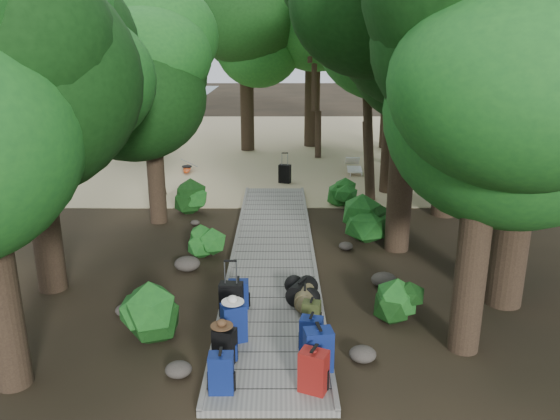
{
  "coord_description": "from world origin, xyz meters",
  "views": [
    {
      "loc": [
        0.15,
        -11.38,
        4.99
      ],
      "look_at": [
        0.17,
        1.58,
        1.0
      ],
      "focal_mm": 35.0,
      "sensor_mm": 36.0,
      "label": 1
    }
  ],
  "objects_px": {
    "suitcase_on_boardwalk": "(231,300)",
    "backpack_right_c": "(311,332)",
    "backpack_right_a": "(314,369)",
    "kayak": "(187,168)",
    "duffel_right_black": "(302,291)",
    "backpack_left_c": "(234,321)",
    "backpack_right_d": "(312,312)",
    "lone_suitcase_on_sand": "(285,174)",
    "backpack_right_b": "(318,348)",
    "backpack_left_a": "(221,371)",
    "duffel_right_khaki": "(305,297)",
    "backpack_left_d": "(239,293)",
    "backpack_left_b": "(225,344)",
    "sun_lounger": "(355,167)"
  },
  "relations": [
    {
      "from": "suitcase_on_boardwalk",
      "to": "backpack_right_d",
      "type": "bearing_deg",
      "value": -6.07
    },
    {
      "from": "backpack_right_a",
      "to": "backpack_right_b",
      "type": "bearing_deg",
      "value": 102.71
    },
    {
      "from": "backpack_right_a",
      "to": "backpack_right_b",
      "type": "relative_size",
      "value": 0.91
    },
    {
      "from": "backpack_left_d",
      "to": "suitcase_on_boardwalk",
      "type": "relative_size",
      "value": 0.89
    },
    {
      "from": "backpack_left_a",
      "to": "lone_suitcase_on_sand",
      "type": "xyz_separation_m",
      "value": [
        1.05,
        12.75,
        -0.1
      ]
    },
    {
      "from": "backpack_left_b",
      "to": "backpack_right_b",
      "type": "height_order",
      "value": "backpack_right_b"
    },
    {
      "from": "backpack_left_a",
      "to": "backpack_right_d",
      "type": "bearing_deg",
      "value": 53.95
    },
    {
      "from": "suitcase_on_boardwalk",
      "to": "sun_lounger",
      "type": "height_order",
      "value": "suitcase_on_boardwalk"
    },
    {
      "from": "backpack_left_c",
      "to": "sun_lounger",
      "type": "xyz_separation_m",
      "value": [
        3.75,
        12.8,
        -0.19
      ]
    },
    {
      "from": "backpack_right_a",
      "to": "kayak",
      "type": "bearing_deg",
      "value": 130.09
    },
    {
      "from": "duffel_right_black",
      "to": "sun_lounger",
      "type": "height_order",
      "value": "sun_lounger"
    },
    {
      "from": "backpack_right_d",
      "to": "backpack_right_b",
      "type": "bearing_deg",
      "value": -75.91
    },
    {
      "from": "backpack_right_c",
      "to": "lone_suitcase_on_sand",
      "type": "xyz_separation_m",
      "value": [
        -0.32,
        11.59,
        -0.08
      ]
    },
    {
      "from": "backpack_left_a",
      "to": "backpack_right_d",
      "type": "height_order",
      "value": "backpack_left_a"
    },
    {
      "from": "backpack_left_c",
      "to": "backpack_right_d",
      "type": "xyz_separation_m",
      "value": [
        1.35,
        0.57,
        -0.13
      ]
    },
    {
      "from": "backpack_right_d",
      "to": "lone_suitcase_on_sand",
      "type": "height_order",
      "value": "lone_suitcase_on_sand"
    },
    {
      "from": "backpack_left_a",
      "to": "backpack_right_b",
      "type": "xyz_separation_m",
      "value": [
        1.44,
        0.52,
        0.05
      ]
    },
    {
      "from": "backpack_left_a",
      "to": "backpack_left_b",
      "type": "height_order",
      "value": "backpack_left_a"
    },
    {
      "from": "backpack_left_d",
      "to": "backpack_right_c",
      "type": "height_order",
      "value": "backpack_right_c"
    },
    {
      "from": "duffel_right_black",
      "to": "backpack_right_d",
      "type": "bearing_deg",
      "value": -55.31
    },
    {
      "from": "backpack_right_b",
      "to": "backpack_left_d",
      "type": "bearing_deg",
      "value": 113.56
    },
    {
      "from": "duffel_right_black",
      "to": "kayak",
      "type": "relative_size",
      "value": 0.23
    },
    {
      "from": "backpack_right_b",
      "to": "duffel_right_black",
      "type": "height_order",
      "value": "backpack_right_b"
    },
    {
      "from": "backpack_left_a",
      "to": "sun_lounger",
      "type": "relative_size",
      "value": 0.39
    },
    {
      "from": "backpack_right_d",
      "to": "lone_suitcase_on_sand",
      "type": "relative_size",
      "value": 0.72
    },
    {
      "from": "duffel_right_khaki",
      "to": "backpack_left_b",
      "type": "bearing_deg",
      "value": -122.8
    },
    {
      "from": "backpack_left_b",
      "to": "backpack_right_a",
      "type": "xyz_separation_m",
      "value": [
        1.36,
        -0.75,
        0.03
      ]
    },
    {
      "from": "backpack_right_d",
      "to": "duffel_right_khaki",
      "type": "relative_size",
      "value": 0.82
    },
    {
      "from": "backpack_right_c",
      "to": "suitcase_on_boardwalk",
      "type": "relative_size",
      "value": 0.94
    },
    {
      "from": "lone_suitcase_on_sand",
      "to": "backpack_right_a",
      "type": "bearing_deg",
      "value": -70.32
    },
    {
      "from": "backpack_left_d",
      "to": "backpack_right_b",
      "type": "bearing_deg",
      "value": -59.66
    },
    {
      "from": "backpack_right_a",
      "to": "backpack_left_a",
      "type": "bearing_deg",
      "value": -154.92
    },
    {
      "from": "backpack_left_b",
      "to": "backpack_right_b",
      "type": "xyz_separation_m",
      "value": [
        1.46,
        -0.25,
        0.07
      ]
    },
    {
      "from": "duffel_right_black",
      "to": "backpack_left_c",
      "type": "bearing_deg",
      "value": -102.71
    },
    {
      "from": "backpack_left_d",
      "to": "backpack_right_b",
      "type": "relative_size",
      "value": 0.76
    },
    {
      "from": "backpack_right_a",
      "to": "duffel_right_black",
      "type": "bearing_deg",
      "value": 115.02
    },
    {
      "from": "backpack_left_a",
      "to": "backpack_right_a",
      "type": "distance_m",
      "value": 1.34
    },
    {
      "from": "suitcase_on_boardwalk",
      "to": "backpack_right_c",
      "type": "bearing_deg",
      "value": -33.14
    },
    {
      "from": "backpack_right_b",
      "to": "duffel_right_khaki",
      "type": "bearing_deg",
      "value": 83.75
    },
    {
      "from": "duffel_right_black",
      "to": "suitcase_on_boardwalk",
      "type": "bearing_deg",
      "value": -128.63
    },
    {
      "from": "backpack_left_d",
      "to": "backpack_left_b",
      "type": "bearing_deg",
      "value": -94.91
    },
    {
      "from": "backpack_right_a",
      "to": "suitcase_on_boardwalk",
      "type": "bearing_deg",
      "value": 145.35
    },
    {
      "from": "lone_suitcase_on_sand",
      "to": "backpack_right_d",
      "type": "bearing_deg",
      "value": -69.64
    },
    {
      "from": "backpack_left_a",
      "to": "backpack_right_b",
      "type": "bearing_deg",
      "value": 19.51
    },
    {
      "from": "backpack_right_b",
      "to": "sun_lounger",
      "type": "bearing_deg",
      "value": 70.97
    },
    {
      "from": "backpack_right_a",
      "to": "kayak",
      "type": "xyz_separation_m",
      "value": [
        -4.2,
        14.6,
        -0.31
      ]
    },
    {
      "from": "backpack_right_c",
      "to": "duffel_right_black",
      "type": "distance_m",
      "value": 1.76
    },
    {
      "from": "duffel_right_khaki",
      "to": "backpack_right_b",
      "type": "bearing_deg",
      "value": -84.25
    },
    {
      "from": "backpack_right_c",
      "to": "duffel_right_khaki",
      "type": "relative_size",
      "value": 1.06
    },
    {
      "from": "duffel_right_khaki",
      "to": "lone_suitcase_on_sand",
      "type": "distance_m",
      "value": 10.09
    }
  ]
}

